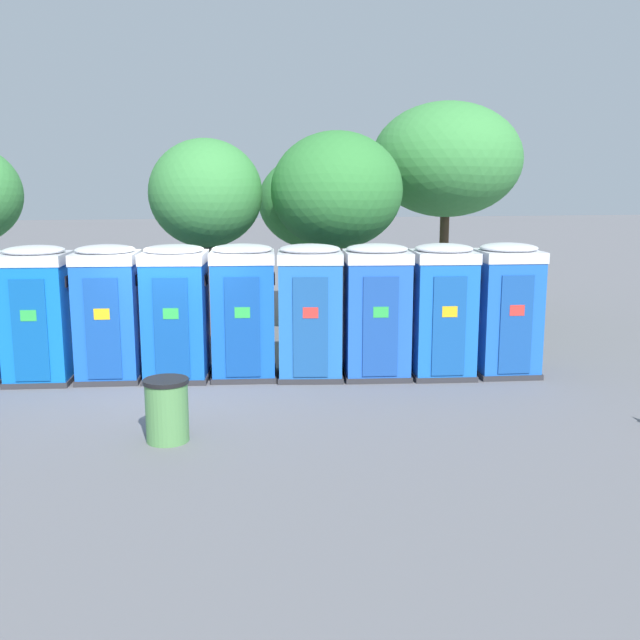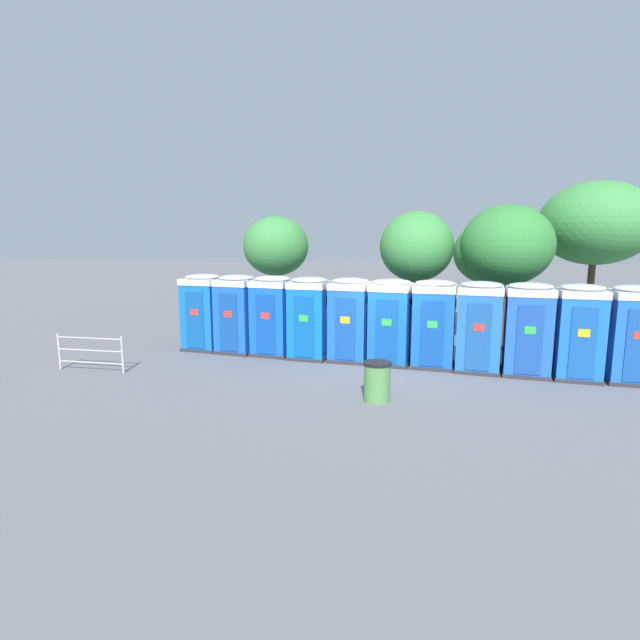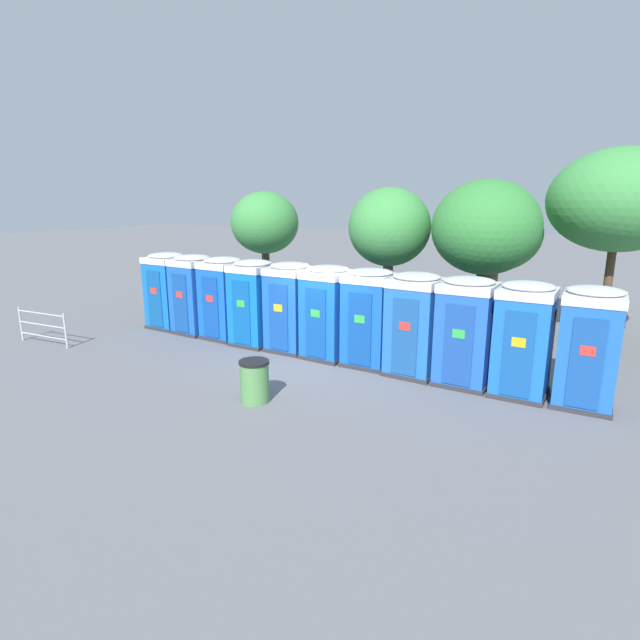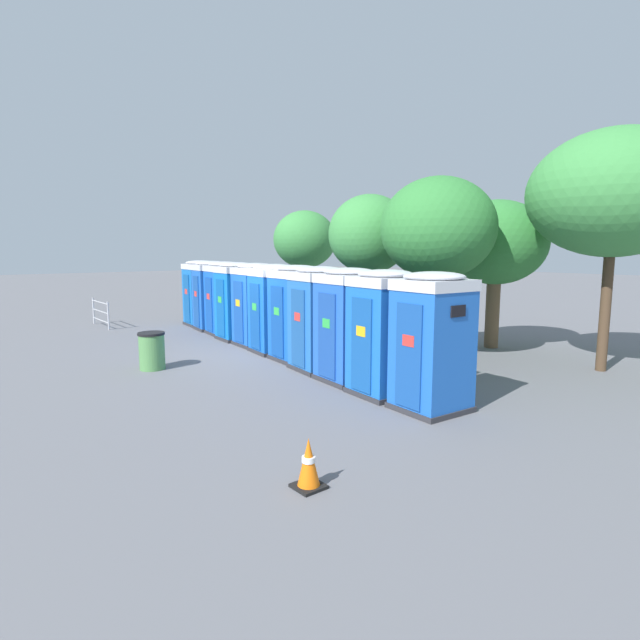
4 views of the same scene
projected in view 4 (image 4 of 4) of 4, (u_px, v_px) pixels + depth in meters
The scene contains 20 objects.
ground_plane at pixel (264, 353), 14.28m from camera, with size 120.00×120.00×0.00m, color slate.
portapotty_0 at pixel (201, 293), 19.56m from camera, with size 1.34×1.33×2.54m.
portapotty_1 at pixel (211, 295), 18.49m from camera, with size 1.37×1.37×2.54m.
portapotty_2 at pixel (225, 298), 17.45m from camera, with size 1.38×1.36×2.54m.
portapotty_3 at pixel (237, 301), 16.35m from camera, with size 1.29×1.31×2.54m.
portapotty_4 at pixel (256, 304), 15.34m from camera, with size 1.27×1.30×2.54m.
portapotty_5 at pixel (273, 308), 14.28m from camera, with size 1.35×1.35×2.54m.
portapotty_6 at pixel (296, 312), 13.24m from camera, with size 1.33×1.32×2.54m.
portapotty_7 at pixel (319, 318), 12.15m from camera, with size 1.38×1.36×2.54m.
portapotty_8 at pixel (348, 324), 11.09m from camera, with size 1.36×1.33×2.54m.
portapotty_9 at pixel (384, 332), 10.02m from camera, with size 1.29×1.31×2.54m.
portapotty_10 at pixel (432, 341), 9.01m from camera, with size 1.26×1.29×2.54m.
street_tree_0 at pixel (369, 235), 15.42m from camera, with size 2.55×2.55×4.63m.
street_tree_1 at pixel (614, 194), 11.61m from camera, with size 3.90×3.90×5.71m.
street_tree_2 at pixel (305, 240), 20.77m from camera, with size 2.61×2.61×4.57m.
street_tree_3 at pixel (496, 244), 14.71m from camera, with size 2.97×2.97×4.39m.
street_tree_4 at pixel (438, 229), 12.91m from camera, with size 2.98×2.98×4.80m.
trash_can at pixel (152, 351), 12.27m from camera, with size 0.65×0.65×0.92m.
traffic_cone at pixel (309, 464), 6.11m from camera, with size 0.36×0.36×0.64m.
event_barrier at pixel (101, 312), 19.17m from camera, with size 2.06×0.08×1.05m.
Camera 4 is at (11.88, -7.61, 2.90)m, focal length 28.00 mm.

